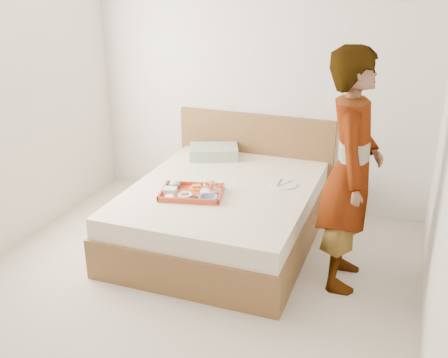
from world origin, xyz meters
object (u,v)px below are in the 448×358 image
at_px(person, 351,172).
at_px(dinner_plate, 283,184).
at_px(bed, 223,214).
at_px(tray, 192,193).

bearing_deg(person, dinner_plate, 46.70).
bearing_deg(bed, person, -14.32).
relative_size(bed, dinner_plate, 7.80).
relative_size(tray, dinner_plate, 2.04).
bearing_deg(dinner_plate, bed, -154.26).
xyz_separation_m(bed, dinner_plate, (0.49, 0.24, 0.27)).
relative_size(tray, person, 0.28).
xyz_separation_m(dinner_plate, person, (0.64, -0.52, 0.40)).
relative_size(dinner_plate, person, 0.14).
relative_size(bed, tray, 3.83).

